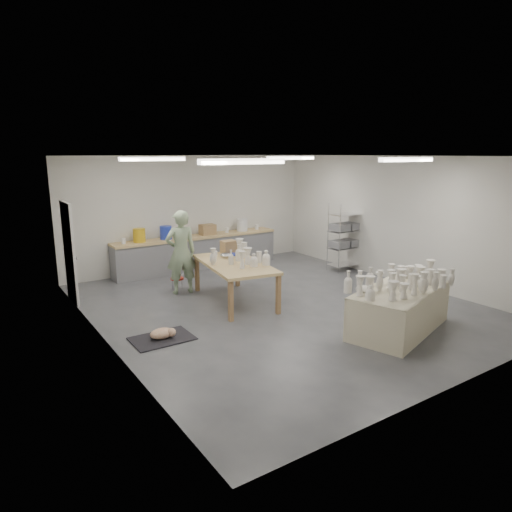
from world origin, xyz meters
TOP-DOWN VIEW (x-y plane):
  - room at (-0.11, 0.08)m, footprint 8.00×8.02m
  - back_counter at (-0.01, 3.68)m, footprint 4.60×0.60m
  - wire_shelf at (3.20, 1.40)m, footprint 0.88×0.48m
  - drying_table at (0.94, -2.25)m, footprint 2.37×1.66m
  - work_table at (-0.56, 0.79)m, footprint 1.48×2.40m
  - rug at (-2.69, -0.32)m, footprint 1.00×0.70m
  - cat at (-2.67, -0.33)m, footprint 0.43×0.32m
  - potter at (-1.30, 1.89)m, footprint 0.74×0.54m
  - red_stool at (-1.30, 2.16)m, footprint 0.34×0.34m

SIDE VIEW (x-z plane):
  - rug at x=-2.69m, z-range 0.00..0.02m
  - cat at x=-2.67m, z-range 0.02..0.19m
  - red_stool at x=-1.30m, z-range 0.11..0.39m
  - drying_table at x=0.94m, z-range -0.13..1.00m
  - back_counter at x=-0.01m, z-range -0.13..1.11m
  - work_table at x=-0.56m, z-range 0.24..1.46m
  - wire_shelf at x=3.20m, z-range 0.02..1.82m
  - potter at x=-1.30m, z-range 0.00..1.86m
  - room at x=-0.11m, z-range 0.56..3.56m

